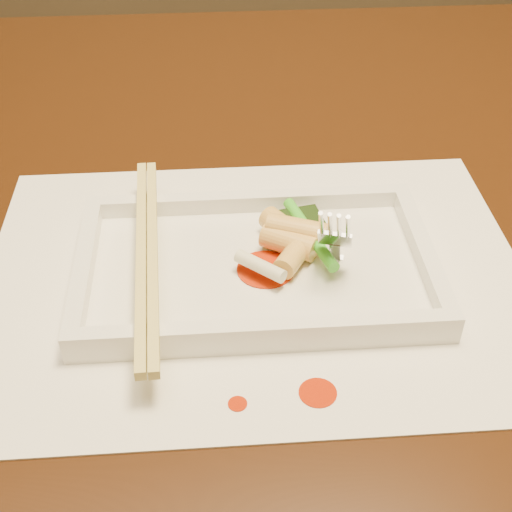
{
  "coord_description": "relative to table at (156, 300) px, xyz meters",
  "views": [
    {
      "loc": [
        0.06,
        -0.49,
        1.1
      ],
      "look_at": [
        0.09,
        -0.09,
        0.77
      ],
      "focal_mm": 50.0,
      "sensor_mm": 36.0,
      "label": 1
    }
  ],
  "objects": [
    {
      "name": "table",
      "position": [
        0.0,
        0.0,
        0.0
      ],
      "size": [
        1.4,
        0.9,
        0.75
      ],
      "color": "black",
      "rests_on": "ground"
    },
    {
      "name": "placemat",
      "position": [
        0.09,
        -0.09,
        0.1
      ],
      "size": [
        0.4,
        0.3,
        0.0
      ],
      "primitive_type": "cube",
      "color": "white",
      "rests_on": "table"
    },
    {
      "name": "sauce_splatter_a",
      "position": [
        0.12,
        -0.21,
        0.1
      ],
      "size": [
        0.02,
        0.02,
        0.0
      ],
      "primitive_type": "cylinder",
      "color": "#BC2605",
      "rests_on": "placemat"
    },
    {
      "name": "sauce_splatter_b",
      "position": [
        0.07,
        -0.21,
        0.1
      ],
      "size": [
        0.01,
        0.01,
        0.0
      ],
      "primitive_type": "cylinder",
      "color": "#BC2605",
      "rests_on": "placemat"
    },
    {
      "name": "plate_base",
      "position": [
        0.09,
        -0.09,
        0.11
      ],
      "size": [
        0.26,
        0.16,
        0.01
      ],
      "primitive_type": "cube",
      "color": "white",
      "rests_on": "placemat"
    },
    {
      "name": "plate_rim_far",
      "position": [
        0.09,
        -0.02,
        0.12
      ],
      "size": [
        0.26,
        0.01,
        0.01
      ],
      "primitive_type": "cube",
      "color": "white",
      "rests_on": "plate_base"
    },
    {
      "name": "plate_rim_near",
      "position": [
        0.09,
        -0.16,
        0.12
      ],
      "size": [
        0.26,
        0.01,
        0.01
      ],
      "primitive_type": "cube",
      "color": "white",
      "rests_on": "plate_base"
    },
    {
      "name": "plate_rim_left",
      "position": [
        -0.04,
        -0.09,
        0.12
      ],
      "size": [
        0.01,
        0.14,
        0.01
      ],
      "primitive_type": "cube",
      "color": "white",
      "rests_on": "plate_base"
    },
    {
      "name": "plate_rim_right",
      "position": [
        0.21,
        -0.09,
        0.12
      ],
      "size": [
        0.01,
        0.14,
        0.01
      ],
      "primitive_type": "cube",
      "color": "white",
      "rests_on": "plate_base"
    },
    {
      "name": "veg_piece",
      "position": [
        0.12,
        -0.05,
        0.12
      ],
      "size": [
        0.04,
        0.03,
        0.01
      ],
      "primitive_type": "cube",
      "rotation": [
        0.0,
        0.0,
        0.19
      ],
      "color": "black",
      "rests_on": "plate_base"
    },
    {
      "name": "scallion_white",
      "position": [
        0.09,
        -0.1,
        0.12
      ],
      "size": [
        0.04,
        0.03,
        0.01
      ],
      "primitive_type": "cylinder",
      "rotation": [
        1.57,
        0.0,
        0.85
      ],
      "color": "#EAEACC",
      "rests_on": "plate_base"
    },
    {
      "name": "scallion_green",
      "position": [
        0.13,
        -0.07,
        0.12
      ],
      "size": [
        0.03,
        0.08,
        0.01
      ],
      "primitive_type": "cylinder",
      "rotation": [
        1.57,
        0.0,
        0.28
      ],
      "color": "green",
      "rests_on": "plate_base"
    },
    {
      "name": "chopstick_a",
      "position": [
        0.0,
        -0.09,
        0.13
      ],
      "size": [
        0.02,
        0.23,
        0.01
      ],
      "primitive_type": "cube",
      "rotation": [
        0.0,
        0.0,
        0.05
      ],
      "color": "#D5C56A",
      "rests_on": "plate_rim_near"
    },
    {
      "name": "chopstick_b",
      "position": [
        0.01,
        -0.09,
        0.13
      ],
      "size": [
        0.02,
        0.23,
        0.01
      ],
      "primitive_type": "cube",
      "rotation": [
        0.0,
        0.0,
        0.05
      ],
      "color": "#D5C56A",
      "rests_on": "plate_rim_near"
    },
    {
      "name": "fork",
      "position": [
        0.16,
        -0.07,
        0.18
      ],
      "size": [
        0.09,
        0.1,
        0.14
      ],
      "primitive_type": null,
      "color": "silver",
      "rests_on": "plate_base"
    },
    {
      "name": "sauce_blob_0",
      "position": [
        0.09,
        -0.1,
        0.11
      ],
      "size": [
        0.04,
        0.04,
        0.0
      ],
      "primitive_type": "cylinder",
      "color": "#BC2605",
      "rests_on": "plate_base"
    },
    {
      "name": "rice_cake_0",
      "position": [
        0.12,
        -0.09,
        0.12
      ],
      "size": [
        0.04,
        0.05,
        0.02
      ],
      "primitive_type": "cylinder",
      "rotation": [
        1.57,
        0.0,
        2.58
      ],
      "color": "#ECCC6E",
      "rests_on": "plate_base"
    },
    {
      "name": "rice_cake_1",
      "position": [
        0.11,
        -0.08,
        0.12
      ],
      "size": [
        0.05,
        0.04,
        0.02
      ],
      "primitive_type": "cylinder",
      "rotation": [
        1.57,
        0.0,
        1.01
      ],
      "color": "#ECCC6E",
      "rests_on": "plate_base"
    },
    {
      "name": "rice_cake_2",
      "position": [
        0.12,
        -0.07,
        0.13
      ],
      "size": [
        0.05,
        0.03,
        0.02
      ],
      "primitive_type": "cylinder",
      "rotation": [
        1.57,
        0.0,
        1.18
      ],
      "color": "#ECCC6E",
      "rests_on": "plate_base"
    },
    {
      "name": "rice_cake_3",
      "position": [
        0.11,
        -0.06,
        0.12
      ],
      "size": [
        0.04,
        0.05,
        0.02
      ],
      "primitive_type": "cylinder",
      "rotation": [
        1.57,
        0.0,
        0.58
      ],
      "color": "#ECCC6E",
      "rests_on": "plate_base"
    }
  ]
}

